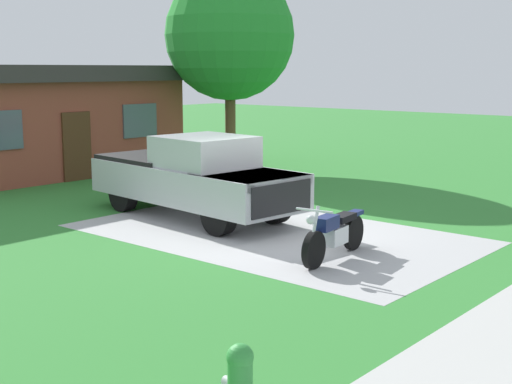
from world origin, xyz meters
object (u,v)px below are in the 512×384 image
pickup_truck (193,176)px  motorcycle (334,233)px  neighbor_house (30,118)px  shade_tree (230,36)px

pickup_truck → motorcycle: bearing=-101.7°
pickup_truck → neighbor_house: (1.45, 9.05, 0.84)m
pickup_truck → neighbor_house: 9.21m
motorcycle → shade_tree: size_ratio=0.33×
pickup_truck → shade_tree: shade_tree is taller
motorcycle → neighbor_house: size_ratio=0.23×
shade_tree → neighbor_house: size_ratio=0.70×
shade_tree → motorcycle: bearing=-128.6°
motorcycle → pickup_truck: 4.71m
motorcycle → neighbor_house: 13.91m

